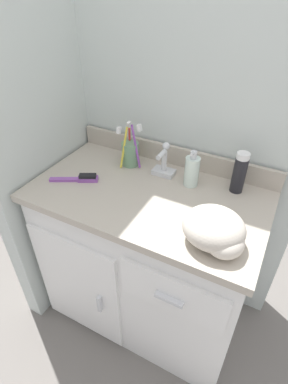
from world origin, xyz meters
The scene contains 11 objects.
ground_plane centered at (0.00, 0.00, 0.00)m, with size 6.00×6.00×0.00m, color slate.
wall_back centered at (0.00, 0.30, 1.10)m, with size 1.07×0.08×2.20m, color silver.
wall_left centered at (-0.50, 0.00, 1.10)m, with size 0.08×0.59×2.20m, color silver.
vanity centered at (0.00, 0.00, 0.39)m, with size 0.89×0.52×0.75m.
backsplash centered at (0.00, 0.24, 0.79)m, with size 0.89×0.02×0.08m.
sink_faucet centered at (0.00, 0.15, 0.80)m, with size 0.09×0.09×0.14m.
toothbrush_cup centered at (-0.16, 0.15, 0.81)m, with size 0.10×0.12×0.20m.
soap_dispenser centered at (0.12, 0.13, 0.82)m, with size 0.06×0.06×0.15m.
shaving_cream_can centered at (0.29, 0.17, 0.83)m, with size 0.05×0.05×0.16m.
hairbrush centered at (-0.27, -0.05, 0.76)m, with size 0.18×0.11×0.03m.
hand_towel centered at (0.30, -0.14, 0.81)m, with size 0.19×0.17×0.12m.
Camera 1 is at (0.41, -0.81, 1.42)m, focal length 28.00 mm.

